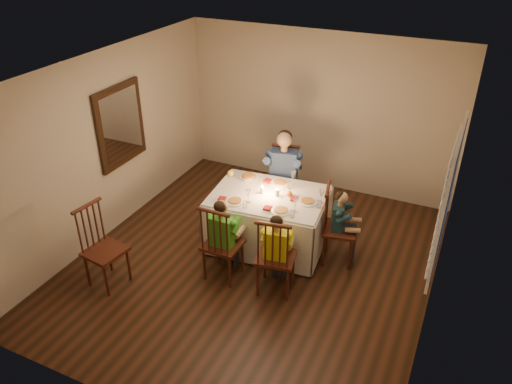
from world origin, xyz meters
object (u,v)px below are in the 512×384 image
at_px(chair_near_left, 224,275).
at_px(chair_adult, 282,214).
at_px(child_teal, 337,259).
at_px(serving_bowl, 248,177).
at_px(chair_end, 337,259).
at_px(adult, 282,214).
at_px(child_yellow, 275,288).
at_px(child_green, 224,275).
at_px(chair_extra, 111,282).
at_px(chair_near_right, 275,288).
at_px(dining_table, 269,209).

bearing_deg(chair_near_left, chair_adult, -93.71).
height_order(chair_near_left, child_teal, chair_near_left).
bearing_deg(serving_bowl, chair_end, -8.52).
bearing_deg(adult, child_yellow, -83.09).
height_order(chair_adult, chair_end, same).
xyz_separation_m(chair_adult, child_green, (-0.12, -1.70, 0.00)).
height_order(chair_extra, child_green, child_green).
bearing_deg(adult, chair_near_right, -83.09).
bearing_deg(child_yellow, chair_near_left, -6.47).
xyz_separation_m(dining_table, child_green, (-0.24, -0.88, -0.58)).
distance_m(chair_end, chair_extra, 3.00).
bearing_deg(dining_table, chair_extra, -138.02).
height_order(chair_end, child_green, child_green).
height_order(adult, child_green, adult).
xyz_separation_m(dining_table, child_teal, (0.99, 0.07, -0.58)).
height_order(chair_near_right, chair_end, same).
distance_m(chair_adult, chair_end, 1.34).
xyz_separation_m(adult, child_yellow, (0.59, -1.66, 0.00)).
xyz_separation_m(child_green, child_yellow, (0.71, 0.04, 0.00)).
bearing_deg(child_teal, dining_table, 82.23).
height_order(chair_extra, child_teal, chair_extra).
relative_size(dining_table, serving_bowl, 7.16).
relative_size(chair_extra, child_green, 0.97).
bearing_deg(dining_table, child_green, -110.66).
bearing_deg(dining_table, chair_near_right, -66.34).
bearing_deg(serving_bowl, child_yellow, -50.88).
bearing_deg(dining_table, chair_near_left, -110.66).
relative_size(chair_adult, serving_bowl, 4.78).
relative_size(child_green, serving_bowl, 4.92).
relative_size(chair_adult, adult, 0.80).
relative_size(chair_extra, child_yellow, 1.00).
bearing_deg(chair_adult, chair_extra, -131.88).
height_order(dining_table, child_green, dining_table).
relative_size(dining_table, chair_near_right, 1.50).
distance_m(dining_table, adult, 1.01).
height_order(chair_adult, child_yellow, chair_adult).
bearing_deg(serving_bowl, chair_near_left, -79.93).
distance_m(dining_table, child_teal, 1.15).
distance_m(chair_end, child_green, 1.56).
relative_size(adult, child_teal, 1.32).
height_order(chair_near_left, serving_bowl, serving_bowl).
height_order(adult, child_teal, adult).
bearing_deg(chair_adult, child_yellow, -83.09).
bearing_deg(chair_near_right, serving_bowl, -60.74).
relative_size(adult, serving_bowl, 6.01).
bearing_deg(chair_near_left, child_green, -0.00).
relative_size(chair_end, child_green, 0.97).
bearing_deg(chair_end, chair_near_left, 115.94).
bearing_deg(child_green, child_teal, -142.03).
bearing_deg(adult, serving_bowl, -134.02).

